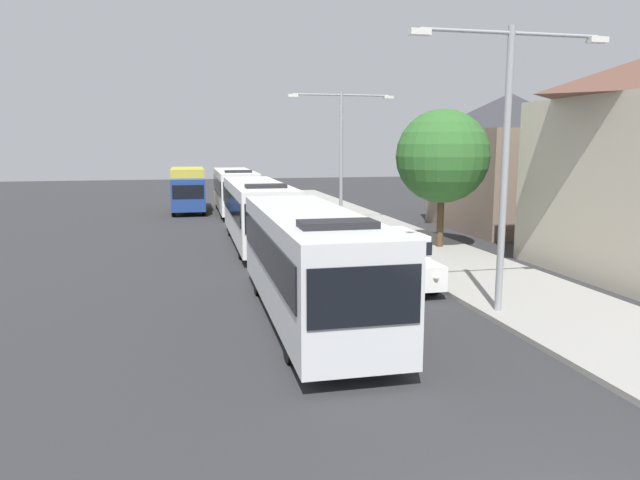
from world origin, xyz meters
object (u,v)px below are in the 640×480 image
(bus_second_in_line, at_px, (257,211))
(white_suv, at_px, (395,256))
(streetlamp_near, at_px, (506,140))
(roadside_tree, at_px, (442,156))
(bus_lead, at_px, (309,260))
(bus_middle, at_px, (235,189))
(box_truck_oncoming, at_px, (188,188))
(streetlamp_mid, at_px, (341,144))

(bus_second_in_line, distance_m, white_suv, 10.23)
(streetlamp_near, height_order, roadside_tree, streetlamp_near)
(white_suv, bearing_deg, bus_lead, -139.24)
(white_suv, distance_m, streetlamp_near, 5.97)
(bus_second_in_line, height_order, bus_middle, same)
(bus_lead, relative_size, white_suv, 2.25)
(bus_middle, bearing_deg, roadside_tree, -64.50)
(box_truck_oncoming, relative_size, streetlamp_mid, 0.98)
(bus_middle, relative_size, white_suv, 2.31)
(bus_second_in_line, xyz_separation_m, streetlamp_near, (5.40, -13.62, 3.33))
(bus_second_in_line, relative_size, streetlamp_mid, 1.48)
(streetlamp_near, distance_m, roadside_tree, 10.73)
(bus_middle, relative_size, streetlamp_near, 1.38)
(bus_lead, distance_m, streetlamp_near, 6.41)
(bus_lead, relative_size, box_truck_oncoming, 1.41)
(bus_middle, xyz_separation_m, streetlamp_mid, (5.40, -9.51, 3.25))
(bus_middle, distance_m, box_truck_oncoming, 3.73)
(bus_second_in_line, xyz_separation_m, roadside_tree, (8.20, -3.28, 2.66))
(box_truck_oncoming, height_order, streetlamp_mid, streetlamp_mid)
(bus_second_in_line, height_order, streetlamp_near, streetlamp_near)
(white_suv, relative_size, streetlamp_mid, 0.61)
(bus_lead, xyz_separation_m, streetlamp_mid, (5.40, 17.10, 3.25))
(bus_second_in_line, distance_m, roadside_tree, 9.23)
(bus_middle, relative_size, roadside_tree, 1.72)
(white_suv, distance_m, box_truck_oncoming, 26.13)
(streetlamp_near, bearing_deg, box_truck_oncoming, 106.55)
(white_suv, bearing_deg, bus_middle, 98.97)
(bus_second_in_line, relative_size, roadside_tree, 1.79)
(bus_middle, xyz_separation_m, box_truck_oncoming, (-3.30, 1.74, 0.02))
(bus_lead, height_order, white_suv, bus_lead)
(bus_lead, bearing_deg, streetlamp_mid, 72.48)
(bus_second_in_line, bearing_deg, bus_lead, -90.00)
(box_truck_oncoming, distance_m, streetlamp_near, 30.72)
(streetlamp_mid, xyz_separation_m, roadside_tree, (2.80, -7.68, -0.58))
(bus_lead, relative_size, streetlamp_near, 1.35)
(bus_lead, xyz_separation_m, white_suv, (3.70, 3.19, -0.66))
(bus_middle, bearing_deg, box_truck_oncoming, 152.22)
(bus_middle, distance_m, roadside_tree, 19.24)
(bus_middle, distance_m, white_suv, 23.72)
(bus_lead, height_order, bus_middle, same)
(bus_middle, height_order, box_truck_oncoming, bus_middle)
(streetlamp_mid, bearing_deg, bus_second_in_line, -140.84)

